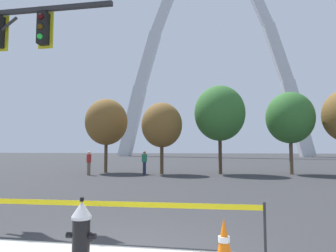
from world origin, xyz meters
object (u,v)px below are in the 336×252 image
Objects in this scene: fire_hydrant at (81,233)px; pedestrian_standing_center at (89,163)px; monument_arch at (211,62)px; pedestrian_walking_left at (144,162)px; traffic_cone_mid_sidewalk at (224,243)px.

fire_hydrant is 15.63m from pedestrian_standing_center.
pedestrian_standing_center is at bearing -97.55° from monument_arch.
pedestrian_standing_center is (-6.97, -52.61, -22.05)m from monument_arch.
pedestrian_walking_left and pedestrian_standing_center have the same top height.
fire_hydrant is 70.51m from monument_arch.
pedestrian_walking_left is (-3.49, -51.40, -22.05)m from monument_arch.
pedestrian_standing_center is (-6.41, 14.24, 0.35)m from fire_hydrant.
pedestrian_standing_center reaches higher than traffic_cone_mid_sidewalk.
fire_hydrant is 1.36× the size of traffic_cone_mid_sidewalk.
monument_arch reaches higher than fire_hydrant.
fire_hydrant is 15.74m from pedestrian_walking_left.
pedestrian_walking_left is 1.00× the size of pedestrian_standing_center.
monument_arch is at bearing 86.12° from pedestrian_walking_left.
traffic_cone_mid_sidewalk is 16.07m from pedestrian_walking_left.
fire_hydrant is 0.62× the size of pedestrian_standing_center.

